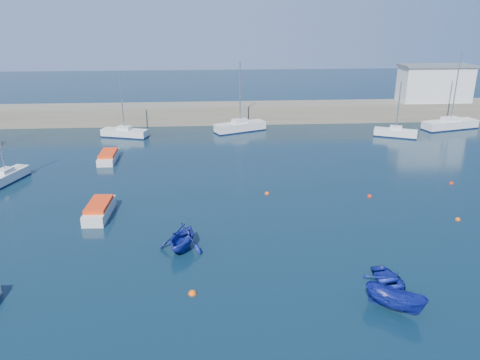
{
  "coord_description": "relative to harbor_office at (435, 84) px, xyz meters",
  "views": [
    {
      "loc": [
        -3.34,
        -20.68,
        15.18
      ],
      "look_at": [
        -0.65,
        16.69,
        1.6
      ],
      "focal_mm": 35.0,
      "sensor_mm": 36.0,
      "label": 1
    }
  ],
  "objects": [
    {
      "name": "buoy_1",
      "position": [
        -19.41,
        -29.96,
        -5.1
      ],
      "size": [
        0.45,
        0.45,
        0.45
      ],
      "primitive_type": "sphere",
      "color": "#AD230D",
      "rests_on": "ground"
    },
    {
      "name": "motorboat_2",
      "position": [
        -44.01,
        -17.73,
        -4.64
      ],
      "size": [
        1.73,
        4.74,
        0.97
      ],
      "rotation": [
        0.0,
        0.0,
        0.02
      ],
      "color": "silver",
      "rests_on": "ground"
    },
    {
      "name": "motorboat_1",
      "position": [
        -41.93,
        -32.32,
        -4.57
      ],
      "size": [
        1.78,
        4.67,
        1.13
      ],
      "rotation": [
        0.0,
        0.0,
        -0.04
      ],
      "color": "silver",
      "rests_on": "ground"
    },
    {
      "name": "buoy_2",
      "position": [
        -14.19,
        -35.11,
        -5.1
      ],
      "size": [
        0.4,
        0.4,
        0.4
      ],
      "primitive_type": "sphere",
      "color": "#EB510C",
      "rests_on": "ground"
    },
    {
      "name": "dinghy_left",
      "position": [
        -35.21,
        -38.39,
        -4.18
      ],
      "size": [
        3.97,
        4.28,
        1.85
      ],
      "primitive_type": "imported",
      "rotation": [
        0.0,
        0.0,
        -0.32
      ],
      "color": "navy",
      "rests_on": "ground"
    },
    {
      "name": "sailboat_6",
      "position": [
        -28.95,
        -5.79,
        -4.45
      ],
      "size": [
        7.11,
        4.56,
        9.12
      ],
      "rotation": [
        0.0,
        0.0,
        1.99
      ],
      "color": "silver",
      "rests_on": "ground"
    },
    {
      "name": "dinghy_center",
      "position": [
        -22.94,
        -43.76,
        -4.77
      ],
      "size": [
        2.65,
        3.44,
        0.66
      ],
      "primitive_type": "imported",
      "rotation": [
        0.0,
        0.0,
        0.13
      ],
      "color": "navy",
      "rests_on": "ground"
    },
    {
      "name": "buoy_0",
      "position": [
        -34.41,
        -43.74,
        -5.1
      ],
      "size": [
        0.49,
        0.49,
        0.49
      ],
      "primitive_type": "sphere",
      "color": "#EB510C",
      "rests_on": "ground"
    },
    {
      "name": "sailboat_8",
      "position": [
        -0.26,
        -6.44,
        -4.47
      ],
      "size": [
        8.16,
        4.18,
        10.18
      ],
      "rotation": [
        0.0,
        0.0,
        1.84
      ],
      "color": "silver",
      "rests_on": "ground"
    },
    {
      "name": "ground",
      "position": [
        -30.0,
        -46.0,
        -5.1
      ],
      "size": [
        220.0,
        220.0,
        0.0
      ],
      "primitive_type": "plane",
      "color": "#0B2131",
      "rests_on": "ground"
    },
    {
      "name": "sailboat_7",
      "position": [
        -9.35,
        -10.12,
        -4.54
      ],
      "size": [
        5.36,
        3.54,
        7.01
      ],
      "rotation": [
        0.0,
        0.0,
        1.13
      ],
      "color": "silver",
      "rests_on": "ground"
    },
    {
      "name": "sailboat_5",
      "position": [
        -43.85,
        -7.72,
        -4.54
      ],
      "size": [
        6.12,
        3.32,
        7.77
      ],
      "rotation": [
        0.0,
        0.0,
        1.27
      ],
      "color": "silver",
      "rests_on": "ground"
    },
    {
      "name": "buoy_4",
      "position": [
        -10.71,
        -27.33,
        -5.1
      ],
      "size": [
        0.42,
        0.42,
        0.42
      ],
      "primitive_type": "sphere",
      "color": "#AD230D",
      "rests_on": "ground"
    },
    {
      "name": "buoy_3",
      "position": [
        -28.21,
        -28.62,
        -5.1
      ],
      "size": [
        0.39,
        0.39,
        0.39
      ],
      "primitive_type": "sphere",
      "color": "#EB510C",
      "rests_on": "ground"
    },
    {
      "name": "sailboat_3",
      "position": [
        -52.24,
        -24.01,
        -4.56
      ],
      "size": [
        2.89,
        5.35,
        6.89
      ],
      "rotation": [
        0.0,
        0.0,
        -0.3
      ],
      "color": "silver",
      "rests_on": "ground"
    },
    {
      "name": "harbor_office",
      "position": [
        0.0,
        0.0,
        0.0
      ],
      "size": [
        10.0,
        4.0,
        5.0
      ],
      "primitive_type": "cube",
      "color": "silver",
      "rests_on": "back_wall"
    },
    {
      "name": "dinghy_right",
      "position": [
        -23.53,
        -46.06,
        -4.45
      ],
      "size": [
        3.38,
        3.11,
        1.29
      ],
      "primitive_type": "imported",
      "rotation": [
        0.0,
        0.0,
        0.88
      ],
      "color": "navy",
      "rests_on": "ground"
    },
    {
      "name": "back_wall",
      "position": [
        -30.0,
        0.0,
        -3.8
      ],
      "size": [
        96.0,
        4.5,
        2.6
      ],
      "primitive_type": "cube",
      "color": "#706855",
      "rests_on": "ground"
    }
  ]
}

